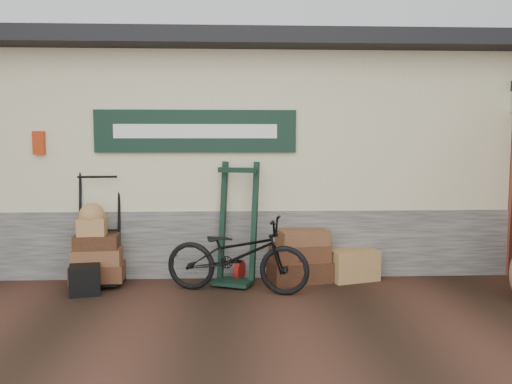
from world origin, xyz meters
TOP-DOWN VIEW (x-y plane):
  - ground at (0.00, 0.00)m, footprint 80.00×80.00m
  - station_building at (-0.01, 2.74)m, footprint 14.40×4.10m
  - porter_trolley at (-1.55, 0.85)m, footprint 0.83×0.66m
  - green_barrow at (0.23, 0.74)m, footprint 0.69×0.64m
  - suitcase_stack at (1.05, 0.81)m, footprint 0.86×0.64m
  - wicker_hamper at (1.75, 0.85)m, footprint 0.72×0.57m
  - black_trunk at (-1.59, 0.33)m, footprint 0.41×0.38m
  - bicycle at (0.23, 0.35)m, footprint 1.01×1.85m

SIDE VIEW (x-z plane):
  - ground at x=0.00m, z-range 0.00..0.00m
  - black_trunk at x=-1.59m, z-range 0.00..0.35m
  - wicker_hamper at x=1.75m, z-range 0.00..0.41m
  - suitcase_stack at x=1.05m, z-range 0.00..0.69m
  - bicycle at x=0.23m, z-range 0.00..1.02m
  - green_barrow at x=0.23m, z-range 0.00..1.55m
  - porter_trolley at x=-1.55m, z-range 0.00..1.56m
  - station_building at x=-0.01m, z-range 0.01..3.21m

